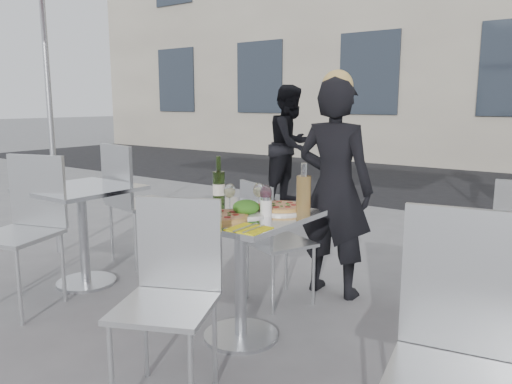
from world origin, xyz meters
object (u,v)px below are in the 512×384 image
Objects in this scene: sugar_shaker at (266,206)px; wineglass_red_b at (266,193)px; side_table_left at (82,215)px; pizza_near at (221,216)px; side_chair_lfar at (131,194)px; napkin_left at (180,213)px; pizza_far at (281,208)px; chair_near at (172,282)px; woman_diner at (334,189)px; pedestrian_a at (291,145)px; napkin_right at (249,229)px; wineglass_red_a at (266,195)px; wineglass_white_b at (259,191)px; side_chair_lnear at (26,218)px; chair_far at (269,233)px; wine_bottle at (219,186)px; wineglass_white_a at (230,192)px; salad_plate at (246,209)px; main_table at (240,249)px; carafe at (304,194)px; side_chair_rnear at (468,346)px.

sugar_shaker is 0.68× the size of wineglass_red_b.
pizza_near is at bearing -6.03° from side_table_left.
napkin_left is at bearing 160.36° from side_chair_lfar.
chair_near is at bearing -94.49° from pizza_far.
woman_diner is 3.31m from pedestrian_a.
napkin_right is (1.84, -0.80, 0.14)m from side_chair_lfar.
sugar_shaker is 0.31m from napkin_right.
chair_near is 1.58m from woman_diner.
pedestrian_a is 10.15× the size of wineglass_red_b.
pizza_far is 0.16m from wineglass_red_a.
side_chair_lfar is 6.53× the size of wineglass_red_b.
pizza_near is 0.31m from wineglass_white_b.
pedestrian_a is (-2.02, 2.62, 0.03)m from woman_diner.
side_chair_lnear is 6.44× the size of wineglass_white_b.
side_chair_lfar is 3.22× the size of pizza_far.
wine_bottle is at bearing 95.28° from chair_far.
pizza_far is at bearing 82.27° from wineglass_red_a.
wineglass_white_b is 0.08m from wineglass_red_b.
wineglass_red_a is at bearing 61.11° from chair_near.
wineglass_white_a is at bearing 170.80° from side_chair_lfar.
salad_plate is 1.40× the size of wineglass_white_b.
wineglass_red_a is 0.04m from wineglass_red_b.
wineglass_white_b is at bearing -150.48° from pizza_far.
pedestrian_a is at bearing 78.67° from side_chair_lnear.
main_table is 0.81× the size of chair_near.
carafe is 0.22m from sugar_shaker.
salad_plate is (1.98, -3.59, -0.01)m from pedestrian_a.
side_chair_rnear is at bearing 169.07° from side_chair_lfar.
woman_diner is 0.90m from wine_bottle.
main_table is 1.49m from side_chair_rnear.
salad_plate is at bearing 127.64° from napkin_right.
wineglass_red_b is (0.00, -0.84, 0.09)m from woman_diner.
side_chair_lfar is 2.01m from napkin_right.
side_chair_lfar reaches higher than chair_far.
wine_bottle is at bearing 172.70° from side_chair_lfar.
chair_far is 0.54m from wineglass_white_b.
chair_near is 0.51m from pizza_near.
side_table_left is 4.76× the size of wineglass_white_b.
pizza_near is 1.89× the size of wineglass_white_a.
wineglass_red_a reaches higher than salad_plate.
woman_diner is at bearing 78.14° from wineglass_white_a.
chair_near is (0.23, -1.12, 0.04)m from chair_far.
pizza_near is at bearing 75.51° from chair_near.
salad_plate is 1.10× the size of napkin_right.
pizza_far is 1.59× the size of napkin_right.
main_table is 0.47× the size of pedestrian_a.
wine_bottle reaches higher than chair_far.
wineglass_red_a is at bearing 0.46° from side_chair_lnear.
chair_near reaches higher than pizza_far.
napkin_left is at bearing -150.24° from sugar_shaker.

